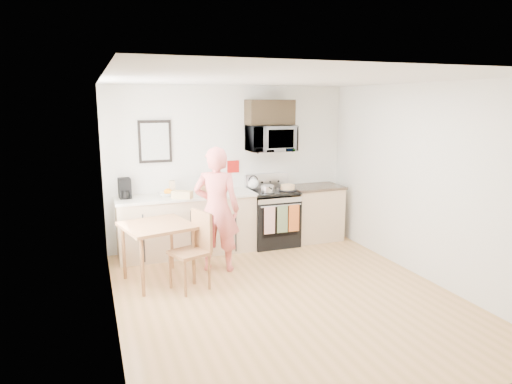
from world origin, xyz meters
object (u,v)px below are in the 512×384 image
object	(u,v)px
microwave	(271,139)
dining_table	(157,231)
range	(272,219)
person	(217,209)
cake	(288,188)
chair	(198,239)

from	to	relation	value
microwave	dining_table	xyz separation A→B (m)	(-2.02, -1.07, -1.07)
range	person	size ratio (longest dim) A/B	0.66
microwave	cake	bearing A→B (deg)	-44.01
cake	person	bearing A→B (deg)	-153.10
chair	person	bearing A→B (deg)	31.17
range	microwave	bearing A→B (deg)	90.06
dining_table	chair	world-z (taller)	chair
range	chair	xyz separation A→B (m)	(-1.56, -1.31, 0.20)
chair	cake	world-z (taller)	cake
range	dining_table	size ratio (longest dim) A/B	1.31
range	person	bearing A→B (deg)	-145.24
person	cake	world-z (taller)	person
microwave	person	world-z (taller)	microwave
dining_table	person	bearing A→B (deg)	10.00
range	chair	world-z (taller)	range
range	chair	size ratio (longest dim) A/B	1.17
person	chair	world-z (taller)	person
dining_table	cake	distance (m)	2.42
dining_table	chair	xyz separation A→B (m)	(0.46, -0.34, -0.05)
person	dining_table	xyz separation A→B (m)	(-0.85, -0.15, -0.18)
microwave	cake	size ratio (longest dim) A/B	2.70
dining_table	cake	size ratio (longest dim) A/B	3.15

